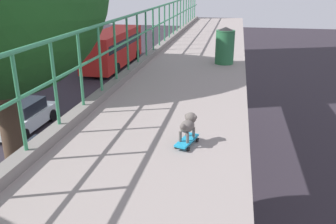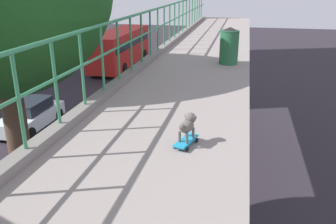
{
  "view_description": "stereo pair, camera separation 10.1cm",
  "coord_description": "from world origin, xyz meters",
  "px_view_note": "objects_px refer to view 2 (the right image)",
  "views": [
    {
      "loc": [
        2.01,
        -2.85,
        7.37
      ],
      "look_at": [
        1.18,
        1.47,
        5.74
      ],
      "focal_mm": 37.86,
      "sensor_mm": 36.0,
      "label": 1
    },
    {
      "loc": [
        2.11,
        -2.83,
        7.37
      ],
      "look_at": [
        1.18,
        1.47,
        5.74
      ],
      "focal_mm": 37.86,
      "sensor_mm": 36.0,
      "label": 2
    }
  ],
  "objects_px": {
    "toy_skateboard": "(186,141)",
    "small_dog": "(188,124)",
    "car_white_sixth": "(31,115)",
    "litter_bin": "(229,45)",
    "car_blue_fifth": "(49,162)",
    "city_bus": "(120,46)"
  },
  "relations": [
    {
      "from": "toy_skateboard",
      "to": "small_dog",
      "type": "relative_size",
      "value": 1.27
    },
    {
      "from": "car_white_sixth",
      "to": "litter_bin",
      "type": "height_order",
      "value": "litter_bin"
    },
    {
      "from": "car_white_sixth",
      "to": "toy_skateboard",
      "type": "bearing_deg",
      "value": -48.66
    },
    {
      "from": "litter_bin",
      "to": "car_white_sixth",
      "type": "bearing_deg",
      "value": 147.15
    },
    {
      "from": "car_white_sixth",
      "to": "toy_skateboard",
      "type": "distance_m",
      "value": 16.13
    },
    {
      "from": "car_blue_fifth",
      "to": "city_bus",
      "type": "bearing_deg",
      "value": 101.24
    },
    {
      "from": "car_blue_fifth",
      "to": "litter_bin",
      "type": "xyz_separation_m",
      "value": [
        6.8,
        -2.27,
        5.19
      ]
    },
    {
      "from": "city_bus",
      "to": "litter_bin",
      "type": "bearing_deg",
      "value": -63.84
    },
    {
      "from": "small_dog",
      "to": "car_white_sixth",
      "type": "bearing_deg",
      "value": 131.46
    },
    {
      "from": "car_blue_fifth",
      "to": "toy_skateboard",
      "type": "xyz_separation_m",
      "value": [
        6.54,
        -7.11,
        4.78
      ]
    },
    {
      "from": "car_white_sixth",
      "to": "city_bus",
      "type": "distance_m",
      "value": 15.02
    },
    {
      "from": "car_white_sixth",
      "to": "city_bus",
      "type": "height_order",
      "value": "city_bus"
    },
    {
      "from": "city_bus",
      "to": "small_dog",
      "type": "height_order",
      "value": "small_dog"
    },
    {
      "from": "car_blue_fifth",
      "to": "toy_skateboard",
      "type": "bearing_deg",
      "value": -47.36
    },
    {
      "from": "car_white_sixth",
      "to": "small_dog",
      "type": "relative_size",
      "value": 11.38
    },
    {
      "from": "small_dog",
      "to": "litter_bin",
      "type": "height_order",
      "value": "litter_bin"
    },
    {
      "from": "car_blue_fifth",
      "to": "toy_skateboard",
      "type": "relative_size",
      "value": 8.22
    },
    {
      "from": "car_blue_fifth",
      "to": "litter_bin",
      "type": "relative_size",
      "value": 4.29
    },
    {
      "from": "city_bus",
      "to": "litter_bin",
      "type": "height_order",
      "value": "litter_bin"
    },
    {
      "from": "car_blue_fifth",
      "to": "car_white_sixth",
      "type": "bearing_deg",
      "value": 129.14
    },
    {
      "from": "car_blue_fifth",
      "to": "small_dog",
      "type": "xyz_separation_m",
      "value": [
        6.55,
        -7.07,
        5.0
      ]
    },
    {
      "from": "small_dog",
      "to": "toy_skateboard",
      "type": "bearing_deg",
      "value": -102.52
    }
  ]
}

